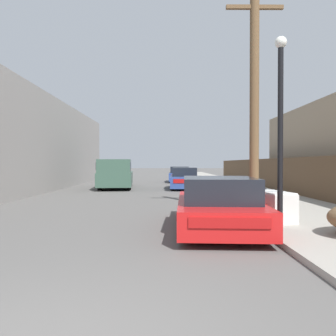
{
  "coord_description": "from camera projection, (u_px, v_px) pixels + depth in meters",
  "views": [
    {
      "loc": [
        1.01,
        -2.32,
        1.6
      ],
      "look_at": [
        1.12,
        10.97,
        1.41
      ],
      "focal_mm": 35.0,
      "sensor_mm": 36.0,
      "label": 1
    }
  ],
  "objects": [
    {
      "name": "sidewalk_curb",
      "position": [
        219.0,
        183.0,
        25.87
      ],
      "size": [
        4.2,
        63.0,
        0.12
      ],
      "primitive_type": "cube",
      "color": "#9E998E",
      "rests_on": "ground"
    },
    {
      "name": "utility_pole",
      "position": [
        254.0,
        94.0,
        10.32
      ],
      "size": [
        1.8,
        0.29,
        7.11
      ],
      "color": "brown",
      "rests_on": "sidewalk_curb"
    },
    {
      "name": "car_parked_mid",
      "position": [
        184.0,
        179.0,
        20.52
      ],
      "size": [
        1.86,
        4.09,
        1.34
      ],
      "rotation": [
        0.0,
        0.0,
        -0.04
      ],
      "color": "#2D478C",
      "rests_on": "ground"
    },
    {
      "name": "discarded_fridge",
      "position": [
        269.0,
        205.0,
        8.67
      ],
      "size": [
        0.97,
        1.85,
        0.78
      ],
      "rotation": [
        0.0,
        0.0,
        0.2
      ],
      "color": "silver",
      "rests_on": "sidewalk_curb"
    },
    {
      "name": "street_lamp",
      "position": [
        280.0,
        117.0,
        7.19
      ],
      "size": [
        0.26,
        0.26,
        4.27
      ],
      "color": "black",
      "rests_on": "sidewalk_curb"
    },
    {
      "name": "pickup_truck",
      "position": [
        116.0,
        174.0,
        20.83
      ],
      "size": [
        2.52,
        6.04,
        1.84
      ],
      "rotation": [
        0.0,
        0.0,
        3.23
      ],
      "color": "#385647",
      "rests_on": "ground"
    },
    {
      "name": "parked_sports_car_red",
      "position": [
        218.0,
        205.0,
        8.0
      ],
      "size": [
        2.16,
        4.62,
        1.27
      ],
      "rotation": [
        0.0,
        0.0,
        -0.06
      ],
      "color": "red",
      "rests_on": "ground"
    },
    {
      "name": "car_parked_far",
      "position": [
        179.0,
        175.0,
        28.11
      ],
      "size": [
        1.89,
        4.19,
        1.33
      ],
      "rotation": [
        0.0,
        0.0,
        -0.03
      ],
      "color": "#2D478C",
      "rests_on": "ground"
    },
    {
      "name": "wooden_fence",
      "position": [
        279.0,
        174.0,
        18.0
      ],
      "size": [
        0.08,
        33.54,
        1.77
      ],
      "primitive_type": "cube",
      "color": "brown",
      "rests_on": "sidewalk_curb"
    }
  ]
}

